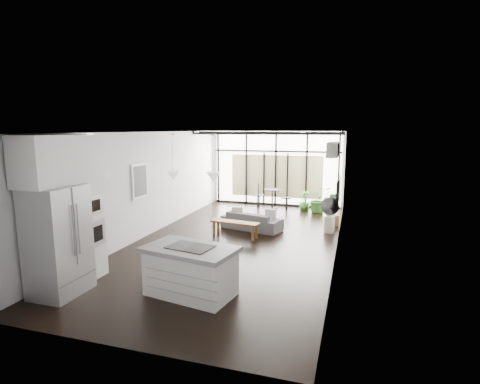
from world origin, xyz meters
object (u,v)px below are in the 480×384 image
Objects in this scene: island at (191,271)px; milk_can at (329,222)px; pouf at (246,221)px; sofa at (252,218)px; fridge at (58,241)px; tv at (338,190)px; console_bench at (235,229)px.

island is 2.68× the size of milk_can.
sofa is at bearing -36.85° from pouf.
fridge is 6.62m from tv.
pouf is 0.42× the size of tv.
island reaches higher than pouf.
console_bench is at bearing -166.42° from tv.
tv is (4.49, 4.85, 0.34)m from fridge.
fridge is 5.56m from sofa.
pouf is 2.89m from tv.
sofa is at bearing 101.78° from island.
console_bench is at bearing 66.11° from fridge.
fridge is 1.10× the size of sofa.
console_bench is at bearing -153.22° from milk_can.
island is 4.68m from pouf.
pouf is at bearing -22.31° from sofa.
sofa is (2.09, 5.11, -0.62)m from fridge.
sofa reaches higher than milk_can.
milk_can reaches higher than pouf.
island is 2.36m from fridge.
tv reaches higher than milk_can.
pouf is at bearing 97.69° from console_bench.
tv reaches higher than sofa.
console_bench is 1.06m from pouf.
milk_can is (2.17, 0.31, -0.05)m from sofa.
sofa is 1.31× the size of console_bench.
sofa is at bearing 67.78° from fridge.
fridge reaches higher than sofa.
island is at bearing 15.66° from fridge.
fridge is at bearing -109.47° from pouf.
milk_can is at bearing 77.12° from island.
milk_can is at bearing 3.42° from pouf.
milk_can is at bearing 51.86° from fridge.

